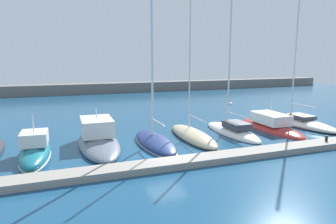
% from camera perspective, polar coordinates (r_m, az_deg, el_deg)
% --- Properties ---
extents(ground_plane, '(120.00, 120.00, 0.00)m').
position_cam_1_polar(ground_plane, '(20.74, -0.19, -8.73)').
color(ground_plane, navy).
extents(dock_pier, '(38.41, 1.53, 0.42)m').
position_cam_1_polar(dock_pier, '(19.20, 1.53, -9.64)').
color(dock_pier, gray).
rests_on(dock_pier, ground_plane).
extents(breakwater_seawall, '(108.00, 2.96, 1.88)m').
position_cam_1_polar(breakwater_seawall, '(60.78, -13.80, 4.41)').
color(breakwater_seawall, slate).
rests_on(breakwater_seawall, ground_plane).
extents(motorboat_teal_third, '(2.25, 6.73, 3.20)m').
position_cam_1_polar(motorboat_teal_third, '(22.83, -23.92, -6.64)').
color(motorboat_teal_third, '#19707F').
rests_on(motorboat_teal_third, ground_plane).
extents(motorboat_slate_fourth, '(3.16, 9.29, 3.18)m').
position_cam_1_polar(motorboat_slate_fourth, '(24.26, -13.13, -4.91)').
color(motorboat_slate_fourth, slate).
rests_on(motorboat_slate_fourth, ground_plane).
extents(sailboat_navy_fifth, '(2.50, 7.26, 13.86)m').
position_cam_1_polar(sailboat_navy_fifth, '(23.66, -2.50, -5.43)').
color(sailboat_navy_fifth, navy).
rests_on(sailboat_navy_fifth, ground_plane).
extents(sailboat_sand_sixth, '(2.25, 8.10, 12.60)m').
position_cam_1_polar(sailboat_sand_sixth, '(25.66, 4.69, -4.50)').
color(sailboat_sand_sixth, beige).
rests_on(sailboat_sand_sixth, ground_plane).
extents(sailboat_white_seventh, '(2.46, 8.06, 12.83)m').
position_cam_1_polar(sailboat_white_seventh, '(27.88, 12.06, -3.53)').
color(sailboat_white_seventh, white).
rests_on(sailboat_white_seventh, ground_plane).
extents(motorboat_red_eighth, '(2.92, 8.75, 3.01)m').
position_cam_1_polar(motorboat_red_eighth, '(30.35, 18.81, -2.53)').
color(motorboat_red_eighth, '#B72D28').
rests_on(motorboat_red_eighth, ground_plane).
extents(sailboat_ivory_ninth, '(3.03, 9.91, 16.53)m').
position_cam_1_polar(sailboat_ivory_ninth, '(33.65, 23.28, -1.65)').
color(sailboat_ivory_ninth, silver).
rests_on(sailboat_ivory_ninth, ground_plane).
extents(mooring_buoy_white, '(0.71, 0.71, 0.71)m').
position_cam_1_polar(mooring_buoy_white, '(45.02, 11.78, 1.36)').
color(mooring_buoy_white, white).
rests_on(mooring_buoy_white, ground_plane).
extents(dock_bollard, '(0.20, 0.20, 0.44)m').
position_cam_1_polar(dock_bollard, '(26.19, 27.87, -4.45)').
color(dock_bollard, black).
rests_on(dock_bollard, dock_pier).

